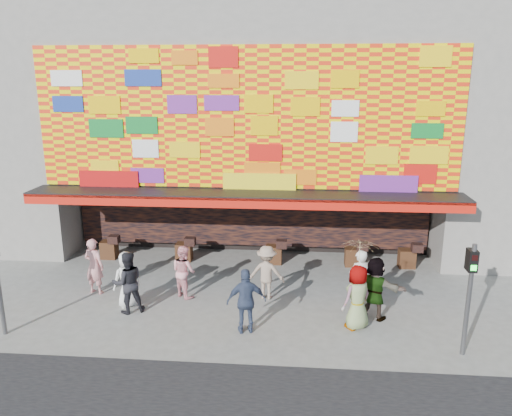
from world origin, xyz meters
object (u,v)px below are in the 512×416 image
(signal_right, at_px, (470,287))
(ped_h, at_px, (359,281))
(parasol, at_px, (360,257))
(ped_d, at_px, (267,272))
(ped_e, at_px, (246,301))
(ped_c, at_px, (128,282))
(ped_i, at_px, (184,271))
(ped_b, at_px, (94,266))
(ped_g, at_px, (357,297))
(ped_a, at_px, (127,279))
(ped_f, at_px, (375,288))

(signal_right, xyz_separation_m, ped_h, (-2.42, 2.34, -0.89))
(signal_right, xyz_separation_m, parasol, (-2.60, 1.19, 0.30))
(ped_d, relative_size, ped_h, 0.91)
(parasol, bearing_deg, ped_e, -170.74)
(ped_c, xyz_separation_m, ped_i, (1.42, 1.27, -0.10))
(ped_d, bearing_deg, ped_h, 175.44)
(signal_right, relative_size, ped_b, 1.59)
(ped_h, bearing_deg, signal_right, 112.32)
(ped_c, height_order, ped_d, ped_c)
(ped_g, distance_m, ped_i, 5.62)
(ped_a, bearing_deg, ped_f, 142.08)
(ped_f, relative_size, ped_h, 0.98)
(ped_d, distance_m, ped_f, 3.44)
(signal_right, relative_size, ped_a, 1.69)
(ped_e, xyz_separation_m, ped_h, (3.27, 1.65, 0.03))
(ped_c, height_order, ped_h, ped_h)
(ped_e, relative_size, ped_h, 0.97)
(ped_d, height_order, ped_i, ped_d)
(ped_f, xyz_separation_m, ped_i, (-5.94, 1.05, -0.09))
(parasol, bearing_deg, ped_b, 168.59)
(signal_right, xyz_separation_m, ped_g, (-2.60, 1.19, -0.92))
(ped_e, bearing_deg, ped_b, -36.47)
(ped_b, bearing_deg, ped_d, -163.93)
(ped_a, height_order, ped_b, ped_b)
(ped_c, bearing_deg, ped_e, 138.61)
(signal_right, relative_size, ped_i, 1.74)
(signal_right, xyz_separation_m, ped_a, (-9.53, 2.01, -0.97))
(ped_b, height_order, ped_g, ped_b)
(ped_b, relative_size, ped_i, 1.09)
(ped_b, height_order, parasol, parasol)
(ped_b, bearing_deg, parasol, -176.24)
(parasol, bearing_deg, ped_a, 173.22)
(ped_e, bearing_deg, ped_a, -32.91)
(ped_f, bearing_deg, ped_e, 44.82)
(ped_a, distance_m, ped_g, 6.98)
(ped_e, height_order, ped_f, ped_f)
(ped_e, height_order, ped_g, ped_g)
(ped_a, height_order, ped_h, ped_h)
(signal_right, height_order, parasol, signal_right)
(ped_b, bearing_deg, signal_right, -179.52)
(ped_d, bearing_deg, signal_right, 158.45)
(ped_a, xyz_separation_m, ped_f, (7.51, -0.17, 0.06))
(ped_d, distance_m, ped_h, 2.92)
(ped_c, bearing_deg, ped_a, -95.57)
(ped_a, bearing_deg, ped_e, 124.28)
(signal_right, height_order, ped_e, signal_right)
(ped_b, xyz_separation_m, ped_g, (8.33, -1.68, -0.00))
(ped_a, distance_m, parasol, 7.10)
(ped_h, bearing_deg, parasol, 57.56)
(ped_c, distance_m, ped_d, 4.32)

